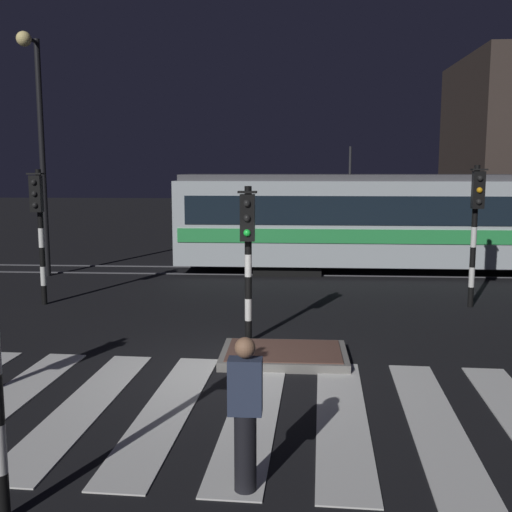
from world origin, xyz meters
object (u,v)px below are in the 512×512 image
(street_lamp_trackside_left, at_px, (38,128))
(tram, at_px, (423,221))
(pedestrian_waiting_at_kerb, at_px, (245,414))
(traffic_light_corner_far_left, at_px, (39,216))
(traffic_light_median_centre, at_px, (248,241))
(traffic_light_corner_far_right, at_px, (476,215))

(street_lamp_trackside_left, bearing_deg, tram, 7.11)
(pedestrian_waiting_at_kerb, bearing_deg, tram, 71.56)
(traffic_light_corner_far_left, height_order, tram, tram)
(street_lamp_trackside_left, distance_m, tram, 12.61)
(traffic_light_corner_far_left, height_order, traffic_light_median_centre, traffic_light_corner_far_left)
(traffic_light_corner_far_right, height_order, traffic_light_median_centre, traffic_light_corner_far_right)
(traffic_light_median_centre, relative_size, tram, 0.19)
(traffic_light_median_centre, distance_m, tram, 9.93)
(tram, xyz_separation_m, pedestrian_waiting_at_kerb, (-4.70, -14.08, -0.87))
(street_lamp_trackside_left, bearing_deg, traffic_light_corner_far_left, -67.89)
(traffic_light_corner_far_right, distance_m, traffic_light_median_centre, 6.37)
(traffic_light_corner_far_left, relative_size, street_lamp_trackside_left, 0.46)
(traffic_light_corner_far_right, xyz_separation_m, traffic_light_corner_far_left, (-10.80, -0.42, -0.07))
(traffic_light_corner_far_right, height_order, tram, tram)
(street_lamp_trackside_left, height_order, tram, street_lamp_trackside_left)
(traffic_light_median_centre, bearing_deg, tram, 59.05)
(traffic_light_median_centre, xyz_separation_m, pedestrian_waiting_at_kerb, (0.41, -5.57, -1.17))
(traffic_light_corner_far_left, xyz_separation_m, pedestrian_waiting_at_kerb, (5.88, -8.64, -1.38))
(pedestrian_waiting_at_kerb, bearing_deg, traffic_light_corner_far_right, 61.51)
(traffic_light_corner_far_left, xyz_separation_m, traffic_light_median_centre, (5.47, -3.07, -0.21))
(street_lamp_trackside_left, bearing_deg, traffic_light_corner_far_right, -15.80)
(traffic_light_median_centre, xyz_separation_m, tram, (5.10, 8.51, -0.30))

